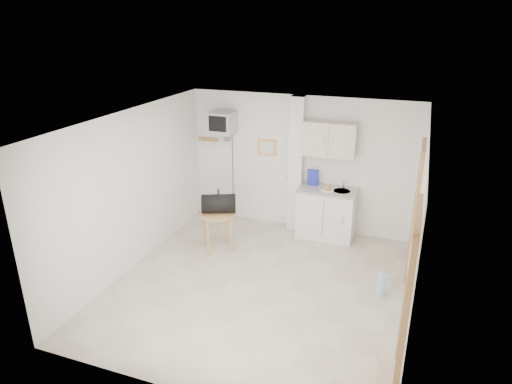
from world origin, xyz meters
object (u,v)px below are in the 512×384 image
(duffel_bag, at_px, (219,203))
(water_bottle, at_px, (381,284))
(round_table, at_px, (217,217))
(crt_television, at_px, (222,123))

(duffel_bag, relative_size, water_bottle, 1.72)
(round_table, relative_size, water_bottle, 1.81)
(round_table, xyz_separation_m, duffel_bag, (0.03, 0.02, 0.25))
(crt_television, relative_size, water_bottle, 5.71)
(crt_television, relative_size, round_table, 3.16)
(duffel_bag, xyz_separation_m, water_bottle, (2.78, -0.51, -0.67))
(crt_television, distance_m, duffel_bag, 1.63)
(round_table, height_order, water_bottle, round_table)
(round_table, distance_m, water_bottle, 2.88)
(water_bottle, bearing_deg, crt_television, 152.71)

